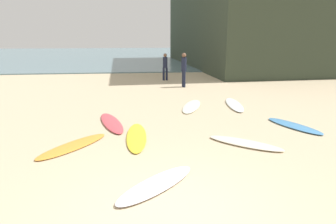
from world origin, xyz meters
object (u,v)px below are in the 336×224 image
object	(u,v)px
surfboard_1	(294,126)
beachgoer_mid	(258,64)
surfboard_2	(245,143)
surfboard_4	(111,123)
surfboard_0	(136,137)
surfboard_6	(192,106)
surfboard_7	(73,146)
beachgoer_near	(184,68)
surfboard_5	(157,184)
surfboard_3	(234,105)
beachgoer_far	(165,66)

from	to	relation	value
surfboard_1	beachgoer_mid	distance (m)	10.33
surfboard_2	surfboard_4	world-z (taller)	same
beachgoer_mid	surfboard_0	bearing A→B (deg)	125.62
surfboard_6	surfboard_7	size ratio (longest dim) A/B	1.08
surfboard_1	beachgoer_near	distance (m)	7.94
surfboard_1	surfboard_6	xyz separation A→B (m)	(-2.65, 2.95, -0.01)
surfboard_5	beachgoer_mid	size ratio (longest dim) A/B	1.14
surfboard_3	surfboard_4	bearing A→B (deg)	30.73
surfboard_7	beachgoer_mid	world-z (taller)	beachgoer_mid
surfboard_0	beachgoer_far	bearing A→B (deg)	80.70
surfboard_0	surfboard_4	xyz separation A→B (m)	(-0.78, 1.44, 0.01)
beachgoer_mid	surfboard_5	bearing A→B (deg)	133.10
beachgoer_near	beachgoer_far	distance (m)	2.65
surfboard_2	beachgoer_mid	size ratio (longest dim) A/B	1.12
surfboard_3	surfboard_0	bearing A→B (deg)	48.80
surfboard_0	surfboard_1	size ratio (longest dim) A/B	1.24
beachgoer_mid	surfboard_4	bearing A→B (deg)	118.69
surfboard_6	surfboard_0	bearing A→B (deg)	-103.01
surfboard_6	beachgoer_mid	distance (m)	8.93
surfboard_3	surfboard_6	size ratio (longest dim) A/B	1.05
surfboard_4	surfboard_6	size ratio (longest dim) A/B	1.03
surfboard_6	beachgoer_far	size ratio (longest dim) A/B	1.44
beachgoer_near	surfboard_5	bearing A→B (deg)	161.50
surfboard_5	surfboard_3	bearing A→B (deg)	106.35
surfboard_6	surfboard_7	xyz separation A→B (m)	(-3.83, -3.89, -0.00)
surfboard_2	surfboard_6	bearing A→B (deg)	47.75
surfboard_6	beachgoer_near	xyz separation A→B (m)	(0.46, 4.62, 0.99)
surfboard_2	surfboard_3	size ratio (longest dim) A/B	0.80
surfboard_2	surfboard_3	bearing A→B (deg)	24.69
surfboard_2	surfboard_1	bearing A→B (deg)	-17.88
surfboard_3	surfboard_4	xyz separation A→B (m)	(-4.75, -1.99, -0.00)
surfboard_1	surfboard_5	world-z (taller)	surfboard_5
surfboard_1	surfboard_6	bearing A→B (deg)	110.13
beachgoer_far	surfboard_5	bearing A→B (deg)	67.48
surfboard_4	surfboard_5	xyz separation A→B (m)	(1.12, -4.23, 0.00)
surfboard_0	surfboard_4	bearing A→B (deg)	119.50
surfboard_6	beachgoer_near	size ratio (longest dim) A/B	1.30
surfboard_2	surfboard_4	size ratio (longest dim) A/B	0.81
surfboard_7	beachgoer_near	distance (m)	9.58
surfboard_0	beachgoer_near	distance (m)	8.50
surfboard_4	beachgoer_far	size ratio (longest dim) A/B	1.49
surfboard_0	beachgoer_far	world-z (taller)	beachgoer_far
surfboard_2	beachgoer_mid	distance (m)	12.26
surfboard_3	beachgoer_mid	world-z (taller)	beachgoer_mid
surfboard_0	surfboard_5	distance (m)	2.82
surfboard_4	surfboard_5	world-z (taller)	surfboard_5
surfboard_6	surfboard_7	distance (m)	5.46
surfboard_3	surfboard_6	bearing A→B (deg)	9.29
surfboard_5	surfboard_6	size ratio (longest dim) A/B	0.85
surfboard_4	surfboard_7	size ratio (longest dim) A/B	1.11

